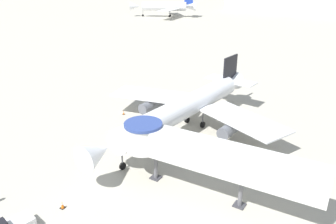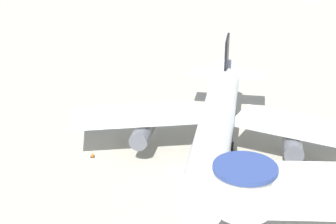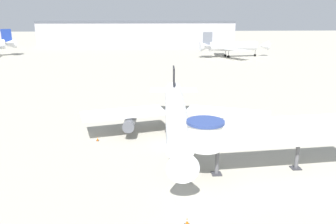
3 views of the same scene
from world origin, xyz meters
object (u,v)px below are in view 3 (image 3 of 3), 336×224
at_px(main_airplane, 176,114).
at_px(traffic_cone_near_nose, 187,222).
at_px(jet_bridge, 264,132).
at_px(traffic_cone_port_wing, 97,139).
at_px(background_jet_gray_tail, 232,46).
at_px(traffic_cone_starboard_wing, 255,139).

height_order(main_airplane, traffic_cone_near_nose, main_airplane).
distance_m(jet_bridge, traffic_cone_port_wing, 23.37).
bearing_deg(background_jet_gray_tail, traffic_cone_near_nose, 154.77).
height_order(traffic_cone_near_nose, traffic_cone_starboard_wing, traffic_cone_near_nose).
bearing_deg(main_airplane, background_jet_gray_tail, 74.51).
distance_m(main_airplane, traffic_cone_near_nose, 21.58).
height_order(traffic_cone_near_nose, traffic_cone_port_wing, traffic_cone_near_nose).
relative_size(main_airplane, traffic_cone_port_wing, 53.77).
xyz_separation_m(traffic_cone_near_nose, background_jet_gray_tail, (37.67, 120.65, 4.47)).
bearing_deg(main_airplane, traffic_cone_near_nose, -89.40).
xyz_separation_m(jet_bridge, traffic_cone_port_wing, (-19.89, 11.45, -4.43)).
relative_size(jet_bridge, traffic_cone_port_wing, 32.91).
bearing_deg(background_jet_gray_tail, traffic_cone_port_wing, 146.62).
xyz_separation_m(jet_bridge, traffic_cone_starboard_wing, (2.60, 9.31, -4.42)).
bearing_deg(jet_bridge, traffic_cone_starboard_wing, 70.75).
height_order(traffic_cone_near_nose, background_jet_gray_tail, background_jet_gray_tail).
bearing_deg(traffic_cone_port_wing, jet_bridge, -29.92).
height_order(jet_bridge, traffic_cone_starboard_wing, jet_bridge).
distance_m(traffic_cone_port_wing, background_jet_gray_tail, 110.64).
xyz_separation_m(traffic_cone_near_nose, traffic_cone_port_wing, (-9.90, 20.86, -0.06)).
relative_size(jet_bridge, background_jet_gray_tail, 0.63).
relative_size(main_airplane, traffic_cone_near_nose, 44.79).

